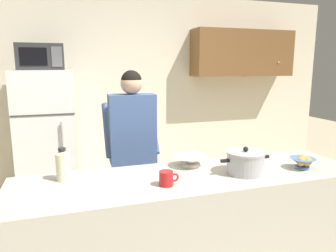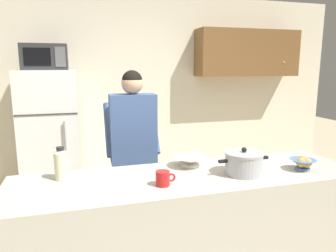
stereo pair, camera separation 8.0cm
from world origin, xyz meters
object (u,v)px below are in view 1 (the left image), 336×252
object	(u,v)px
refrigerator	(47,142)
person_near_pot	(132,139)
cooking_pot	(245,162)
empty_bowl	(191,160)
bread_bowl	(303,162)
microwave	(41,57)
bottle_near_edge	(63,165)
coffee_mug	(167,178)

from	to	relation	value
refrigerator	person_near_pot	size ratio (longest dim) A/B	1.00
refrigerator	cooking_pot	size ratio (longest dim) A/B	4.27
cooking_pot	empty_bowl	bearing A→B (deg)	138.43
bread_bowl	cooking_pot	bearing A→B (deg)	174.52
cooking_pot	bread_bowl	bearing A→B (deg)	-5.48
person_near_pot	microwave	bearing A→B (deg)	128.38
microwave	empty_bowl	xyz separation A→B (m)	(1.11, -1.64, -0.80)
microwave	bottle_near_edge	world-z (taller)	microwave
coffee_mug	bread_bowl	world-z (taller)	bread_bowl
refrigerator	bottle_near_edge	xyz separation A→B (m)	(0.19, -1.68, 0.22)
refrigerator	bread_bowl	bearing A→B (deg)	-46.41
microwave	cooking_pot	world-z (taller)	microwave
microwave	bread_bowl	size ratio (longest dim) A/B	2.57
cooking_pot	person_near_pot	bearing A→B (deg)	124.58
refrigerator	empty_bowl	xyz separation A→B (m)	(1.11, -1.66, 0.15)
refrigerator	person_near_pot	xyz separation A→B (m)	(0.79, -1.02, 0.20)
coffee_mug	refrigerator	bearing A→B (deg)	112.43
refrigerator	person_near_pot	world-z (taller)	person_near_pot
refrigerator	bread_bowl	size ratio (longest dim) A/B	8.71
person_near_pot	bread_bowl	size ratio (longest dim) A/B	8.75
refrigerator	bottle_near_edge	world-z (taller)	refrigerator
bread_bowl	empty_bowl	world-z (taller)	bread_bowl
coffee_mug	bottle_near_edge	size ratio (longest dim) A/B	0.58
refrigerator	cooking_pot	world-z (taller)	refrigerator
person_near_pot	refrigerator	bearing A→B (deg)	127.78
bottle_near_edge	cooking_pot	bearing A→B (deg)	-11.31
person_near_pot	bottle_near_edge	distance (m)	0.89
bottle_near_edge	microwave	bearing A→B (deg)	96.60
microwave	coffee_mug	bearing A→B (deg)	-67.34
empty_bowl	person_near_pot	bearing A→B (deg)	116.76
coffee_mug	bottle_near_edge	xyz separation A→B (m)	(-0.62, 0.30, 0.06)
bread_bowl	empty_bowl	xyz separation A→B (m)	(-0.76, 0.31, -0.01)
cooking_pot	bread_bowl	distance (m)	0.46
refrigerator	microwave	distance (m)	0.95
bread_bowl	empty_bowl	bearing A→B (deg)	157.73
bread_bowl	person_near_pot	bearing A→B (deg)	138.82
cooking_pot	refrigerator	bearing A→B (deg)	126.31
microwave	bread_bowl	distance (m)	2.82
refrigerator	empty_bowl	distance (m)	2.00
person_near_pot	bread_bowl	distance (m)	1.44
coffee_mug	empty_bowl	distance (m)	0.44
bread_bowl	bottle_near_edge	world-z (taller)	bottle_near_edge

